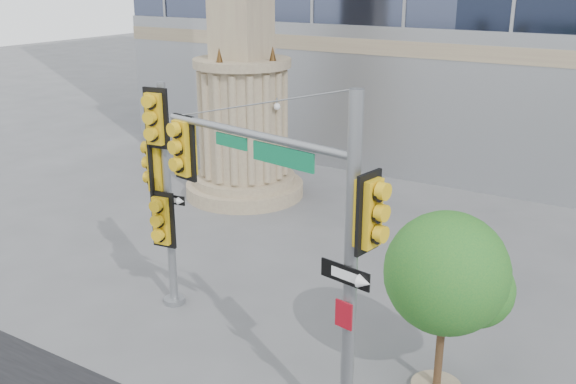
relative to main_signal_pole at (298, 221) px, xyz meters
The scene contains 5 objects.
ground 4.57m from the main_signal_pole, 158.80° to the left, with size 120.00×120.00×0.00m, color #545456.
monument 12.91m from the main_signal_pole, 129.75° to the left, with size 4.40×4.40×16.60m.
main_signal_pole is the anchor object (origin of this frame).
secondary_signal_pole 5.28m from the main_signal_pole, 158.80° to the left, with size 1.01×0.74×5.61m.
street_tree 3.27m from the main_signal_pole, 44.76° to the left, with size 2.42×2.37×3.78m.
Camera 1 is at (7.43, -9.67, 7.93)m, focal length 40.00 mm.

